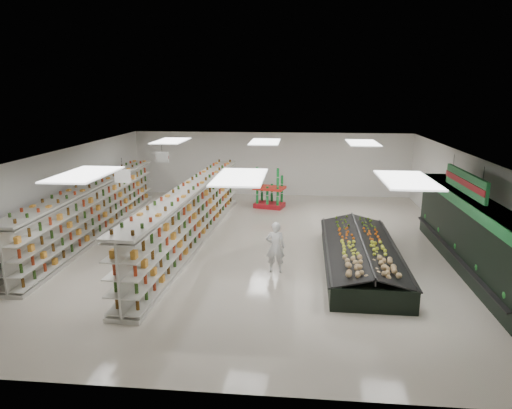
# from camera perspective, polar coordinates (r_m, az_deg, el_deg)

# --- Properties ---
(floor) EXTENTS (16.00, 16.00, 0.00)m
(floor) POSITION_cam_1_polar(r_m,az_deg,el_deg) (15.91, -0.03, -5.14)
(floor) COLOR beige
(floor) RESTS_ON ground
(ceiling) EXTENTS (14.00, 16.00, 0.02)m
(ceiling) POSITION_cam_1_polar(r_m,az_deg,el_deg) (15.16, -0.04, 6.36)
(ceiling) COLOR white
(ceiling) RESTS_ON wall_back
(wall_back) EXTENTS (14.00, 0.02, 3.20)m
(wall_back) POSITION_cam_1_polar(r_m,az_deg,el_deg) (23.29, 1.86, 5.07)
(wall_back) COLOR white
(wall_back) RESTS_ON floor
(wall_front) EXTENTS (14.00, 0.02, 3.20)m
(wall_front) POSITION_cam_1_polar(r_m,az_deg,el_deg) (7.97, -5.69, -13.07)
(wall_front) COLOR white
(wall_front) RESTS_ON floor
(wall_left) EXTENTS (0.02, 16.00, 3.20)m
(wall_left) POSITION_cam_1_polar(r_m,az_deg,el_deg) (17.55, -23.43, 0.95)
(wall_left) COLOR white
(wall_left) RESTS_ON floor
(wall_right) EXTENTS (0.02, 16.00, 3.20)m
(wall_right) POSITION_cam_1_polar(r_m,az_deg,el_deg) (16.36, 25.17, -0.12)
(wall_right) COLOR white
(wall_right) RESTS_ON floor
(produce_wall_case) EXTENTS (0.93, 8.00, 2.20)m
(produce_wall_case) POSITION_cam_1_polar(r_m,az_deg,el_deg) (14.93, 25.20, -2.81)
(produce_wall_case) COLOR black
(produce_wall_case) RESTS_ON floor
(aisle_sign_near) EXTENTS (0.52, 0.06, 0.75)m
(aisle_sign_near) POSITION_cam_1_polar(r_m,az_deg,el_deg) (14.19, -16.33, 3.44)
(aisle_sign_near) COLOR white
(aisle_sign_near) RESTS_ON ceiling
(aisle_sign_far) EXTENTS (0.52, 0.06, 0.75)m
(aisle_sign_far) POSITION_cam_1_polar(r_m,az_deg,el_deg) (17.92, -11.66, 5.82)
(aisle_sign_far) COLOR white
(aisle_sign_far) RESTS_ON ceiling
(hortifruti_banner) EXTENTS (0.12, 3.20, 0.95)m
(hortifruti_banner) POSITION_cam_1_polar(r_m,az_deg,el_deg) (14.52, 24.72, 2.53)
(hortifruti_banner) COLOR #207A39
(hortifruti_banner) RESTS_ON ceiling
(gondola_left) EXTENTS (1.03, 11.21, 1.94)m
(gondola_left) POSITION_cam_1_polar(r_m,az_deg,el_deg) (17.96, -19.44, -0.74)
(gondola_left) COLOR beige
(gondola_left) RESTS_ON floor
(gondola_center) EXTENTS (1.49, 11.81, 2.04)m
(gondola_center) POSITION_cam_1_polar(r_m,az_deg,el_deg) (16.07, -8.03, -1.57)
(gondola_center) COLOR beige
(gondola_center) RESTS_ON floor
(produce_island) EXTENTS (2.31, 6.16, 0.92)m
(produce_island) POSITION_cam_1_polar(r_m,az_deg,el_deg) (14.26, 12.92, -6.04)
(produce_island) COLOR black
(produce_island) RESTS_ON floor
(soda_endcap) EXTENTS (1.54, 1.23, 1.73)m
(soda_endcap) POSITION_cam_1_polar(r_m,az_deg,el_deg) (20.84, 1.71, 1.88)
(soda_endcap) COLOR #AB131C
(soda_endcap) RESTS_ON floor
(shopper_main) EXTENTS (0.58, 0.40, 1.54)m
(shopper_main) POSITION_cam_1_polar(r_m,az_deg,el_deg) (13.43, 2.44, -5.34)
(shopper_main) COLOR silver
(shopper_main) RESTS_ON floor
(shopper_background) EXTENTS (0.63, 0.92, 1.76)m
(shopper_background) POSITION_cam_1_polar(r_m,az_deg,el_deg) (18.73, -7.77, 0.50)
(shopper_background) COLOR tan
(shopper_background) RESTS_ON floor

